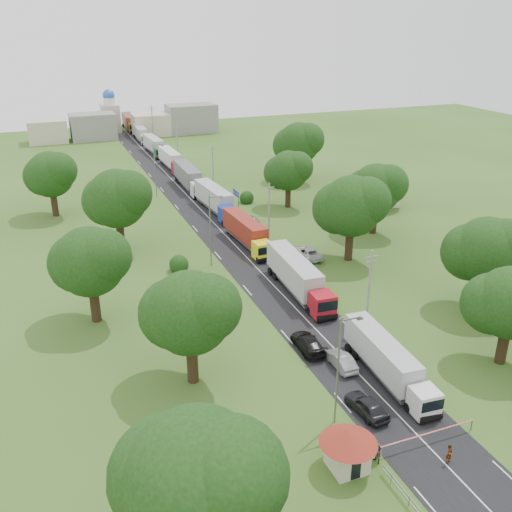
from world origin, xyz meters
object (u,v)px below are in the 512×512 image
guard_booth (348,445)px  car_lane_front (367,406)px  boom_barrier (412,439)px  truck_0 (387,360)px  car_lane_mid (341,361)px  pedestrian_near (449,454)px  info_sign (236,196)px

guard_booth → car_lane_front: guard_booth is taller
boom_barrier → truck_0: 9.46m
truck_0 → car_lane_mid: bearing=132.5°
truck_0 → pedestrian_near: truck_0 is taller
truck_0 → car_lane_mid: size_ratio=3.10×
info_sign → car_lane_front: size_ratio=0.89×
truck_0 → pedestrian_near: bearing=-98.3°
info_sign → pedestrian_near: bearing=-94.5°
info_sign → pedestrian_near: 62.62m
boom_barrier → car_lane_front: car_lane_front is taller
info_sign → car_lane_front: (-7.63, -55.00, -2.21)m
guard_booth → truck_0: (9.13, 8.80, -0.18)m
car_lane_front → pedestrian_near: bearing=104.4°
car_lane_mid → pedestrian_near: (1.30, -14.39, 0.09)m
guard_booth → pedestrian_near: 7.99m
pedestrian_near → car_lane_front: bearing=85.1°
info_sign → truck_0: size_ratio=0.30×
guard_booth → car_lane_mid: size_ratio=1.01×
truck_0 → pedestrian_near: (-1.63, -11.19, -1.17)m
boom_barrier → truck_0: bearing=69.5°
car_lane_mid → car_lane_front: bearing=79.1°
boom_barrier → car_lane_front: 5.11m
guard_booth → info_sign: info_sign is taller
boom_barrier → truck_0: (3.29, 8.80, 1.09)m
car_lane_mid → pedestrian_near: 14.45m
boom_barrier → car_lane_front: size_ratio=1.99×
boom_barrier → car_lane_mid: (0.36, 12.00, -0.17)m
boom_barrier → truck_0: size_ratio=0.68×
info_sign → boom_barrier: bearing=-96.2°
boom_barrier → guard_booth: (-5.84, -0.00, 1.27)m
pedestrian_near → info_sign: bearing=60.3°
guard_booth → truck_0: size_ratio=0.32×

